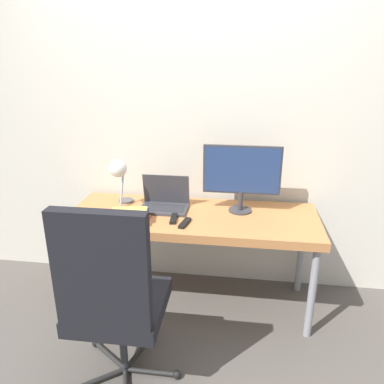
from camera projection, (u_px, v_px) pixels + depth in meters
ground_plane at (186, 329)px, 2.60m from camera, size 12.00×12.00×0.00m
wall_back at (200, 124)px, 2.81m from camera, size 8.00×0.05×2.60m
desk at (192, 222)px, 2.67m from camera, size 1.76×0.65×0.73m
laptop at (165, 202)px, 2.73m from camera, size 0.34×0.23×0.24m
monitor at (242, 173)px, 2.61m from camera, size 0.54×0.17×0.48m
desk_lamp at (119, 172)px, 2.67m from camera, size 0.13×0.26×0.37m
office_chair at (113, 295)px, 1.94m from camera, size 0.62×0.65×1.14m
book_stack at (132, 216)px, 2.51m from camera, size 0.25×0.22×0.09m
tv_remote at (185, 223)px, 2.49m from camera, size 0.07×0.16×0.02m
media_remote at (174, 218)px, 2.55m from camera, size 0.05×0.16×0.02m
game_controller at (86, 218)px, 2.53m from camera, size 0.15×0.10×0.04m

